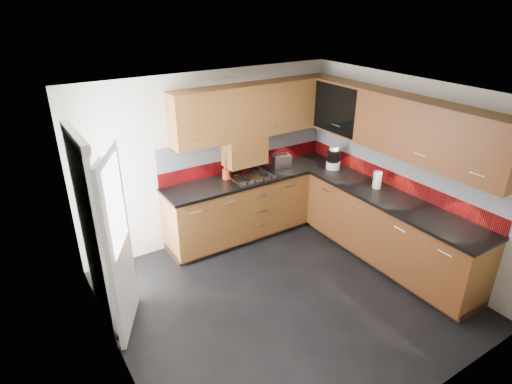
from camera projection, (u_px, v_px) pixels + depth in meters
room at (288, 183)px, 4.47m from camera, size 4.00×3.80×2.64m
base_cabinets at (317, 218)px, 5.98m from camera, size 2.70×3.20×0.95m
countertop at (319, 187)px, 5.76m from camera, size 2.72×3.22×0.04m
backsplash at (322, 159)px, 5.92m from camera, size 2.70×3.20×0.54m
upper_cabinets at (330, 117)px, 5.52m from camera, size 2.50×3.20×0.72m
extractor_hood at (244, 151)px, 6.03m from camera, size 0.60×0.33×0.40m
glass_cabinet at (342, 106)px, 5.96m from camera, size 0.32×0.80×0.66m
back_door at (103, 237)px, 4.37m from camera, size 0.42×1.19×2.04m
gas_hob at (251, 176)px, 6.04m from camera, size 0.58×0.51×0.04m
utensil_pot at (226, 173)px, 5.94m from camera, size 0.11×0.11×0.39m
toaster at (281, 161)px, 6.34m from camera, size 0.30×0.22×0.20m
food_processor at (333, 159)px, 6.26m from camera, size 0.20×0.20×0.33m
paper_towel at (377, 180)px, 5.65m from camera, size 0.12×0.12×0.23m
orange_cloth at (333, 168)px, 6.33m from camera, size 0.14×0.12×0.01m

